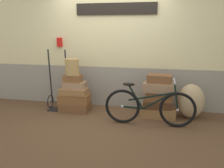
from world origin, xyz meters
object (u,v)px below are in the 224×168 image
wicker_basket (72,67)px  bicycle (149,107)px  suitcase_4 (73,78)px  luggage_trolley (59,96)px  suitcase_2 (74,91)px  suitcase_7 (159,96)px  suitcase_1 (74,98)px  suitcase_3 (75,85)px  suitcase_9 (160,79)px  suitcase_5 (158,112)px  suitcase_8 (159,87)px  suitcase_6 (157,104)px  burlap_sack (191,101)px  suitcase_0 (75,107)px

wicker_basket → bicycle: size_ratio=0.21×
suitcase_4 → luggage_trolley: luggage_trolley is taller
bicycle → suitcase_2: bearing=164.0°
suitcase_2 → luggage_trolley: size_ratio=0.44×
suitcase_7 → suitcase_1: bearing=-176.8°
suitcase_1 → suitcase_7: suitcase_7 is taller
suitcase_3 → suitcase_9: suitcase_9 is taller
suitcase_4 → suitcase_5: 1.88m
suitcase_8 → suitcase_3: bearing=-173.9°
suitcase_6 → suitcase_3: bearing=175.5°
suitcase_8 → suitcase_9: (0.00, 0.01, 0.17)m
suitcase_1 → burlap_sack: (2.38, 0.07, 0.06)m
suitcase_8 → bicycle: 0.55m
suitcase_2 → bicycle: (1.61, -0.46, -0.09)m
bicycle → suitcase_7: bearing=71.3°
suitcase_5 → suitcase_8: (-0.00, -0.02, 0.52)m
suitcase_3 → suitcase_0: bearing=-137.3°
suitcase_4 → suitcase_0: bearing=4.8°
suitcase_4 → wicker_basket: wicker_basket is taller
suitcase_5 → luggage_trolley: size_ratio=0.53×
suitcase_1 → suitcase_3: (0.02, 0.00, 0.29)m
suitcase_0 → suitcase_8: (1.74, -0.01, 0.52)m
suitcase_7 → burlap_sack: (0.60, 0.05, -0.09)m
suitcase_0 → suitcase_6: bearing=-0.2°
suitcase_0 → suitcase_7: bearing=0.4°
suitcase_5 → suitcase_8: 0.52m
bicycle → suitcase_6: bearing=74.9°
suitcase_5 → suitcase_9: (0.00, -0.01, 0.68)m
suitcase_0 → burlap_sack: 2.38m
suitcase_7 → suitcase_9: bearing=-119.6°
luggage_trolley → bicycle: size_ratio=0.80×
suitcase_2 → wicker_basket: (-0.02, 0.00, 0.52)m
suitcase_5 → suitcase_3: bearing=-178.9°
luggage_trolley → burlap_sack: bearing=0.7°
suitcase_7 → burlap_sack: burlap_sack is taller
suitcase_5 → luggage_trolley: bearing=-180.0°
suitcase_0 → suitcase_3: 0.47m
suitcase_3 → suitcase_7: size_ratio=0.89×
suitcase_3 → suitcase_5: 1.80m
burlap_sack → suitcase_7: bearing=-174.9°
suitcase_8 → bicycle: bicycle is taller
wicker_basket → suitcase_4: bearing=6.3°
wicker_basket → suitcase_6: bearing=0.2°
suitcase_4 → burlap_sack: suitcase_4 is taller
suitcase_1 → suitcase_7: size_ratio=1.23×
suitcase_1 → suitcase_5: suitcase_1 is taller
suitcase_9 → suitcase_6: bearing=-170.7°
suitcase_1 → suitcase_3: bearing=7.8°
suitcase_9 → suitcase_4: bearing=-174.8°
suitcase_2 → suitcase_3: suitcase_3 is taller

